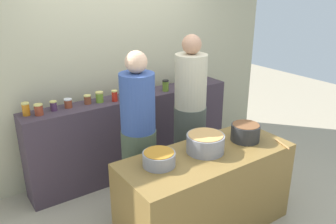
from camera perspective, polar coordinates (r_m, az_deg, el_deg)
The scene contains 24 objects.
ground at distance 3.90m, azimuth 3.05°, elevation -16.14°, with size 12.00×12.00×0.00m, color tan.
storefront_wall at distance 4.43m, azimuth -8.24°, elevation 9.65°, with size 4.80×0.12×3.00m, color #B6AF8D.
display_shelf at distance 4.43m, azimuth -5.53°, elevation -3.63°, with size 2.70×0.36×1.03m, color #3E313C.
prep_table at distance 3.47m, azimuth 6.28°, elevation -12.99°, with size 1.70×0.70×0.84m, color brown.
preserve_jar_0 at distance 3.87m, azimuth -22.46°, elevation 0.46°, with size 0.08×0.08×0.14m.
preserve_jar_1 at distance 3.83m, azimuth -20.61°, elevation 0.38°, with size 0.09×0.09×0.12m.
preserve_jar_2 at distance 3.92m, azimuth -18.42°, elevation 0.98°, with size 0.07×0.07×0.11m.
preserve_jar_3 at distance 3.96m, azimuth -16.20°, elevation 1.42°, with size 0.09×0.09×0.10m.
preserve_jar_4 at distance 4.03m, azimuth -13.17°, elevation 2.03°, with size 0.08×0.08×0.10m.
preserve_jar_5 at distance 4.05m, azimuth -11.26°, elevation 2.46°, with size 0.09×0.09×0.12m.
preserve_jar_6 at distance 4.06m, azimuth -8.84°, elevation 2.68°, with size 0.07×0.07×0.13m.
preserve_jar_7 at distance 4.14m, azimuth -7.08°, elevation 3.19°, with size 0.09×0.09×0.14m.
preserve_jar_8 at distance 4.26m, azimuth -5.78°, elevation 3.54°, with size 0.08×0.08×0.11m.
preserve_jar_9 at distance 4.32m, azimuth -3.89°, elevation 4.04°, with size 0.09×0.09×0.14m.
preserve_jar_10 at distance 4.39m, azimuth -0.41°, elevation 4.39°, with size 0.08×0.08×0.14m.
preserve_jar_11 at distance 4.58m, azimuth 1.99°, elevation 5.09°, with size 0.08×0.08×0.14m.
preserve_jar_12 at distance 4.75m, azimuth 3.48°, elevation 5.39°, with size 0.07×0.07×0.10m.
preserve_jar_13 at distance 4.73m, azimuth 5.33°, elevation 5.28°, with size 0.08×0.08×0.10m.
cooking_pot_left at distance 3.01m, azimuth -1.50°, elevation -7.75°, with size 0.29×0.29×0.13m.
cooking_pot_center at distance 3.25m, azimuth 6.20°, elevation -5.14°, with size 0.36×0.36×0.18m.
cooking_pot_right at distance 3.54m, azimuth 12.68°, elevation -3.32°, with size 0.29×0.29×0.17m.
wooden_spoon at distance 3.57m, azimuth 18.44°, elevation -5.07°, with size 0.02×0.02×0.22m, color #9E703D.
cook_with_tongs at distance 3.51m, azimuth -4.84°, elevation -5.38°, with size 0.36×0.36×1.75m.
cook_in_cap at distance 4.02m, azimuth 3.64°, elevation -1.37°, with size 0.38×0.38×1.82m.
Camera 1 is at (-1.93, -2.45, 2.34)m, focal length 36.84 mm.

